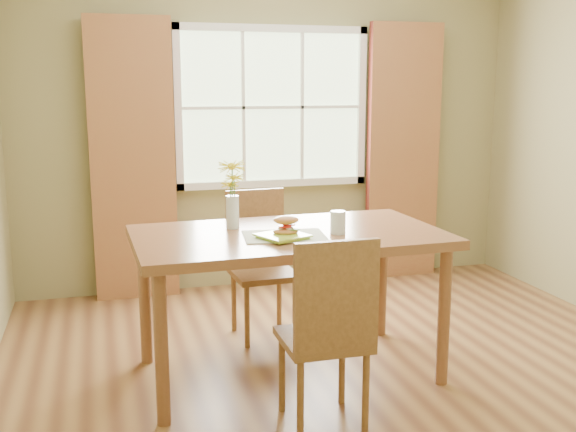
% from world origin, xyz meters
% --- Properties ---
extents(room, '(4.24, 3.84, 2.74)m').
position_xyz_m(room, '(0.00, 0.00, 1.35)').
color(room, brown).
rests_on(room, ground).
extents(window, '(1.62, 0.06, 1.32)m').
position_xyz_m(window, '(0.00, 1.87, 1.50)').
color(window, '#B9D4A0').
rests_on(window, room).
extents(curtain_left, '(0.65, 0.08, 2.20)m').
position_xyz_m(curtain_left, '(-1.15, 1.78, 1.10)').
color(curtain_left, maroon).
rests_on(curtain_left, room).
extents(curtain_right, '(0.65, 0.08, 2.20)m').
position_xyz_m(curtain_right, '(1.15, 1.78, 1.10)').
color(curtain_right, maroon).
rests_on(curtain_right, room).
extents(dining_table, '(1.78, 1.04, 0.86)m').
position_xyz_m(dining_table, '(-0.38, 0.04, 0.77)').
color(dining_table, brown).
rests_on(dining_table, room).
extents(chair_near, '(0.41, 0.41, 0.99)m').
position_xyz_m(chair_near, '(-0.38, -0.66, 0.54)').
color(chair_near, brown).
rests_on(chair_near, room).
extents(chair_far, '(0.43, 0.43, 0.98)m').
position_xyz_m(chair_far, '(-0.39, 0.75, 0.54)').
color(chair_far, brown).
rests_on(chair_far, room).
extents(placemat, '(0.49, 0.38, 0.01)m').
position_xyz_m(placemat, '(-0.43, -0.05, 0.86)').
color(placemat, beige).
rests_on(placemat, dining_table).
extents(plate, '(0.31, 0.31, 0.01)m').
position_xyz_m(plate, '(-0.46, -0.12, 0.87)').
color(plate, '#A3CF33').
rests_on(plate, placemat).
extents(croissant_sandwich, '(0.16, 0.12, 0.11)m').
position_xyz_m(croissant_sandwich, '(-0.43, -0.09, 0.93)').
color(croissant_sandwich, '#DD914B').
rests_on(croissant_sandwich, plate).
extents(water_glass, '(0.09, 0.09, 0.13)m').
position_xyz_m(water_glass, '(-0.12, -0.07, 0.92)').
color(water_glass, silver).
rests_on(water_glass, dining_table).
extents(flower_vase, '(0.16, 0.16, 0.40)m').
position_xyz_m(flower_vase, '(-0.67, 0.24, 1.10)').
color(flower_vase, silver).
rests_on(flower_vase, dining_table).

